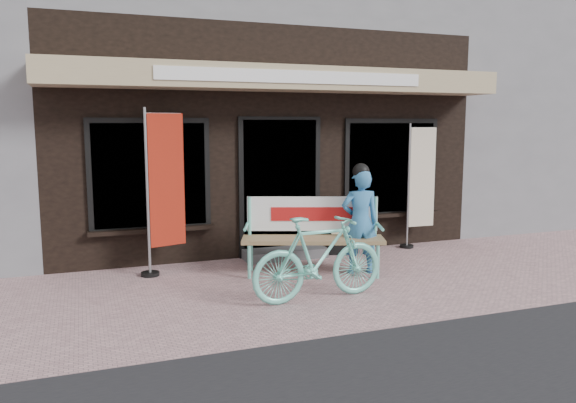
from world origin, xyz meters
name	(u,v)px	position (x,y,z in m)	size (l,w,h in m)	color
ground	(332,289)	(0.00, 0.00, 0.00)	(70.00, 70.00, 0.00)	#B3898B
storefront	(231,79)	(0.00, 4.96, 2.99)	(7.00, 6.77, 6.00)	black
neighbor_right_near	(538,96)	(8.50, 5.50, 2.80)	(10.00, 7.00, 5.60)	slate
bench	(313,229)	(0.08, 0.82, 0.62)	(2.01, 1.14, 1.06)	#6CD3BD
person	(360,219)	(0.69, 0.58, 0.76)	(0.59, 0.45, 1.55)	teal
bicycle	(319,258)	(-0.34, -0.35, 0.51)	(0.48, 1.69, 1.02)	#6CD3BD
nobori_red	(163,189)	(-1.88, 1.49, 1.19)	(0.68, 0.33, 2.31)	gray
nobori_cream	(419,184)	(2.41, 1.73, 1.08)	(0.61, 0.24, 2.10)	gray
menu_stand	(342,228)	(0.94, 1.66, 0.43)	(0.43, 0.16, 0.84)	black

